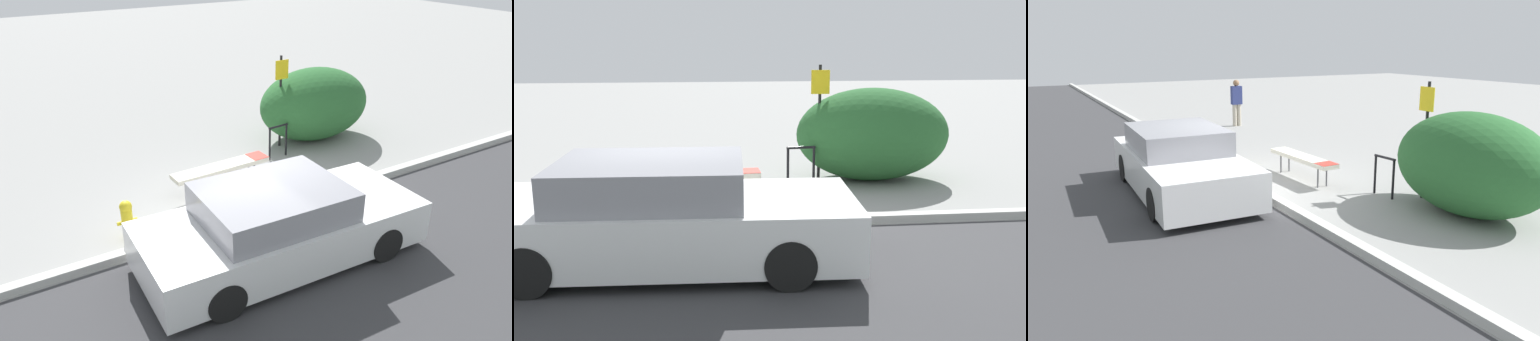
% 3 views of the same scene
% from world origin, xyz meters
% --- Properties ---
extents(ground_plane, '(60.00, 60.00, 0.00)m').
position_xyz_m(ground_plane, '(0.00, 0.00, 0.00)').
color(ground_plane, gray).
extents(curb, '(60.00, 0.20, 0.13)m').
position_xyz_m(curb, '(0.00, 0.00, 0.07)').
color(curb, '#B7B7B2').
rests_on(curb, ground_plane).
extents(bench, '(2.18, 0.51, 0.55)m').
position_xyz_m(bench, '(0.28, 1.37, 0.49)').
color(bench, '#515156').
rests_on(bench, ground_plane).
extents(bike_rack, '(0.55, 0.10, 0.83)m').
position_xyz_m(bike_rack, '(2.19, 2.11, 0.50)').
color(bike_rack, black).
rests_on(bike_rack, ground_plane).
extents(sign_post, '(0.36, 0.08, 2.30)m').
position_xyz_m(sign_post, '(2.64, 2.71, 1.38)').
color(sign_post, black).
rests_on(sign_post, ground_plane).
extents(fire_hydrant, '(0.36, 0.22, 0.77)m').
position_xyz_m(fire_hydrant, '(-2.04, 0.51, 0.41)').
color(fire_hydrant, gold).
rests_on(fire_hydrant, ground_plane).
extents(shrub_hedge, '(3.07, 2.06, 1.84)m').
position_xyz_m(shrub_hedge, '(3.73, 2.76, 0.92)').
color(shrub_hedge, '#28602D').
rests_on(shrub_hedge, ground_plane).
extents(pedestrian, '(0.23, 0.39, 1.69)m').
position_xyz_m(pedestrian, '(-7.30, 3.12, 0.91)').
color(pedestrian, '#B7AD99').
rests_on(pedestrian, ground_plane).
extents(parked_car_near, '(4.75, 2.08, 1.34)m').
position_xyz_m(parked_car_near, '(-0.09, -1.35, 0.62)').
color(parked_car_near, black).
rests_on(parked_car_near, ground_plane).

